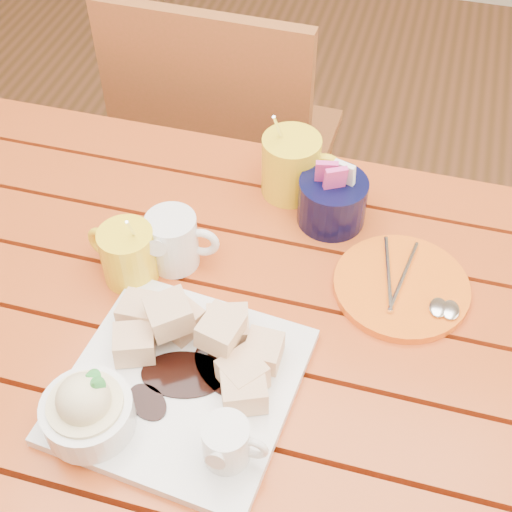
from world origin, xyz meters
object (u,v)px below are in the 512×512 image
(orange_saucer, at_px, (402,287))
(dessert_plate, at_px, (163,383))
(table, at_px, (219,362))
(coffee_mug_left, at_px, (127,254))
(chair_far, at_px, (226,151))
(coffee_mug_right, at_px, (293,165))

(orange_saucer, bearing_deg, dessert_plate, -136.09)
(table, bearing_deg, coffee_mug_left, 162.85)
(chair_far, bearing_deg, coffee_mug_left, 95.45)
(table, distance_m, coffee_mug_left, 0.22)
(orange_saucer, bearing_deg, coffee_mug_left, -168.91)
(coffee_mug_left, bearing_deg, orange_saucer, 26.87)
(table, relative_size, coffee_mug_right, 7.59)
(dessert_plate, height_order, coffee_mug_right, coffee_mug_right)
(table, bearing_deg, coffee_mug_right, 82.12)
(dessert_plate, xyz_separation_m, coffee_mug_left, (-0.12, 0.18, 0.01))
(coffee_mug_left, height_order, orange_saucer, coffee_mug_left)
(table, height_order, coffee_mug_right, coffee_mug_right)
(table, bearing_deg, dessert_plate, -100.19)
(table, bearing_deg, orange_saucer, 26.49)
(chair_far, bearing_deg, coffee_mug_right, 124.65)
(table, distance_m, chair_far, 0.68)
(orange_saucer, bearing_deg, coffee_mug_right, 140.82)
(coffee_mug_left, bearing_deg, table, -1.37)
(dessert_plate, bearing_deg, chair_far, 101.94)
(orange_saucer, bearing_deg, chair_far, 130.05)
(dessert_plate, bearing_deg, coffee_mug_right, 81.37)
(coffee_mug_right, bearing_deg, chair_far, 119.49)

